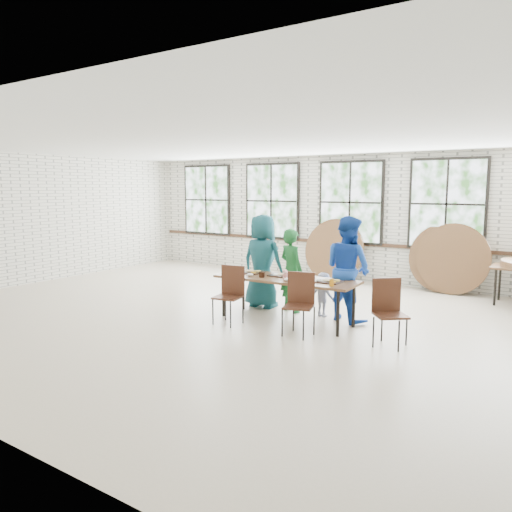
{
  "coord_description": "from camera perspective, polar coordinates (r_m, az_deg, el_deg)",
  "views": [
    {
      "loc": [
        4.76,
        -6.7,
        2.22
      ],
      "look_at": [
        0.0,
        0.4,
        1.05
      ],
      "focal_mm": 35.0,
      "sensor_mm": 36.0,
      "label": 1
    }
  ],
  "objects": [
    {
      "name": "room",
      "position": [
        12.12,
        10.74,
        5.81
      ],
      "size": [
        12.0,
        12.0,
        12.0
      ],
      "color": "beige",
      "rests_on": "ground"
    },
    {
      "name": "toddler",
      "position": [
        8.74,
        7.67,
        -4.39
      ],
      "size": [
        0.53,
        0.34,
        0.77
      ],
      "primitive_type": "imported",
      "rotation": [
        0.0,
        0.0,
        3.03
      ],
      "color": "#171E49",
      "rests_on": "ground"
    },
    {
      "name": "tabletop_clutter",
      "position": [
        8.2,
        3.8,
        -2.44
      ],
      "size": [
        1.97,
        0.61,
        0.11
      ],
      "color": "black",
      "rests_on": "dining_table"
    },
    {
      "name": "adult_blue",
      "position": [
        8.46,
        10.45,
        -1.43
      ],
      "size": [
        1.05,
        0.95,
        1.76
      ],
      "primitive_type": "imported",
      "rotation": [
        0.0,
        0.0,
        2.74
      ],
      "color": "#1947B0",
      "rests_on": "ground"
    },
    {
      "name": "adult_teal",
      "position": [
        9.26,
        0.76,
        -0.59
      ],
      "size": [
        0.85,
        0.55,
        1.74
      ],
      "primitive_type": "imported",
      "rotation": [
        0.0,
        0.0,
        3.14
      ],
      "color": "navy",
      "rests_on": "ground"
    },
    {
      "name": "round_tops_leaning",
      "position": [
        11.64,
        14.8,
        0.22
      ],
      "size": [
        4.25,
        0.47,
        1.49
      ],
      "color": "brown",
      "rests_on": "ground"
    },
    {
      "name": "chair_near_right",
      "position": [
        7.62,
        5.03,
        -4.83
      ],
      "size": [
        0.52,
        0.51,
        0.95
      ],
      "rotation": [
        0.0,
        0.0,
        0.3
      ],
      "color": "#442416",
      "rests_on": "ground"
    },
    {
      "name": "chair_near_left",
      "position": [
        8.24,
        -2.93,
        -3.85
      ],
      "size": [
        0.48,
        0.47,
        0.95
      ],
      "rotation": [
        0.0,
        0.0,
        0.17
      ],
      "color": "#442416",
      "rests_on": "ground"
    },
    {
      "name": "dining_table",
      "position": [
        8.29,
        3.45,
        -2.87
      ],
      "size": [
        2.43,
        0.9,
        0.74
      ],
      "rotation": [
        0.0,
        0.0,
        0.04
      ],
      "color": "brown",
      "rests_on": "ground"
    },
    {
      "name": "adult_green",
      "position": [
        8.96,
        4.06,
        -1.65
      ],
      "size": [
        0.64,
        0.54,
        1.5
      ],
      "primitive_type": "imported",
      "rotation": [
        0.0,
        0.0,
        2.76
      ],
      "color": "#1A622A",
      "rests_on": "ground"
    },
    {
      "name": "chair_spare",
      "position": [
        7.34,
        14.89,
        -5.57
      ],
      "size": [
        0.58,
        0.58,
        0.95
      ],
      "rotation": [
        0.0,
        0.0,
        0.7
      ],
      "color": "#442416",
      "rests_on": "ground"
    }
  ]
}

